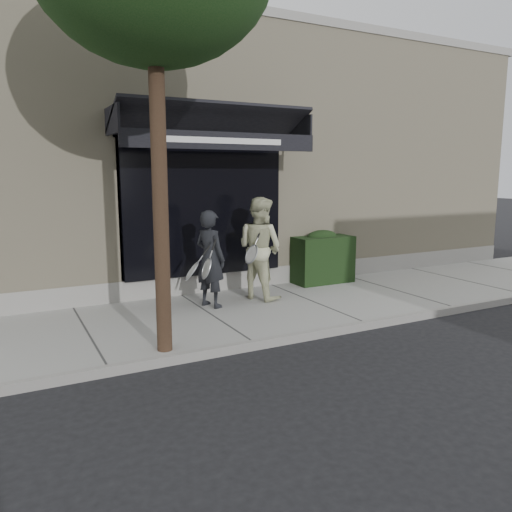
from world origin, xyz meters
TOP-DOWN VIEW (x-y plane):
  - ground at (0.00, 0.00)m, footprint 80.00×80.00m
  - sidewalk at (0.00, 0.00)m, footprint 20.00×3.00m
  - curb at (0.00, -1.55)m, footprint 20.00×0.10m
  - building_facade at (-0.01, 4.96)m, footprint 14.30×8.04m
  - hedge at (1.10, 1.25)m, footprint 1.30×0.70m
  - pedestrian_front at (-1.81, 0.47)m, footprint 0.90×0.87m
  - pedestrian_back at (-0.75, 0.62)m, footprint 1.04×1.14m

SIDE VIEW (x-z plane):
  - ground at x=0.00m, z-range 0.00..0.00m
  - sidewalk at x=0.00m, z-range 0.00..0.12m
  - curb at x=0.00m, z-range 0.00..0.14m
  - hedge at x=1.10m, z-range 0.09..1.23m
  - pedestrian_front at x=-1.81m, z-range 0.12..1.83m
  - pedestrian_back at x=-0.75m, z-range 0.12..2.03m
  - building_facade at x=-0.01m, z-range -0.08..5.56m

